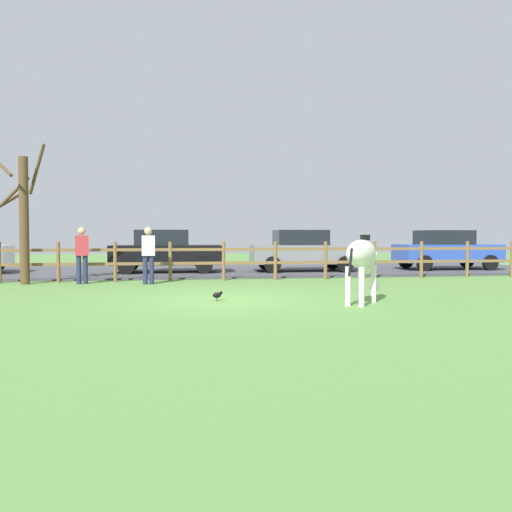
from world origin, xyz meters
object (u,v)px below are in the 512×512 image
Objects in this scene: parked_car_blue at (446,250)px; parked_car_black at (165,251)px; parked_car_grey at (303,250)px; zebra at (363,258)px; crow_on_grass at (217,295)px; bare_tree at (23,215)px; visitor_right_of_tree at (82,253)px; visitor_left_of_tree at (148,253)px.

parked_car_blue and parked_car_black have the same top height.
parked_car_blue is at bearing 1.83° from parked_car_grey.
parked_car_black is at bearing 177.99° from parked_car_grey.
zebra is 3.14m from crow_on_grass.
bare_tree reaches higher than parked_car_blue.
parked_car_black is 0.99× the size of parked_car_grey.
bare_tree is 1.00× the size of parked_car_blue.
crow_on_grass is 0.13× the size of visitor_right_of_tree.
zebra is at bearing -17.56° from crow_on_grass.
bare_tree is at bearing 171.83° from visitor_left_of_tree.
visitor_left_of_tree reaches higher than parked_car_black.
visitor_left_of_tree is (-5.56, -3.99, 0.06)m from parked_car_grey.
crow_on_grass is 9.04m from parked_car_grey.
crow_on_grass is 8.42m from parked_car_black.
visitor_right_of_tree is at bearing 140.10° from zebra.
crow_on_grass is 12.90m from parked_car_blue.
parked_car_black is at bearing 114.30° from zebra.
bare_tree reaches higher than crow_on_grass.
crow_on_grass is at bearing -41.74° from bare_tree.
parked_car_blue and parked_car_grey have the same top height.
parked_car_grey is 6.85m from visitor_left_of_tree.
bare_tree is 1.00× the size of parked_car_grey.
parked_car_blue is (6.94, 9.22, -0.08)m from zebra.
visitor_right_of_tree is at bearing -5.27° from bare_tree.
parked_car_black reaches higher than crow_on_grass.
parked_car_grey is at bearing 35.67° from visitor_left_of_tree.
visitor_left_of_tree reaches higher than parked_car_grey.
parked_car_grey is at bearing 64.30° from crow_on_grass.
crow_on_grass is 0.05× the size of parked_car_blue.
zebra is at bearing -126.96° from parked_car_blue.
parked_car_blue reaches higher than zebra.
parked_car_grey is 8.30m from visitor_right_of_tree.
zebra is at bearing -96.36° from parked_car_grey.
bare_tree is at bearing -166.26° from parked_car_blue.
crow_on_grass is 0.13× the size of visitor_left_of_tree.
parked_car_grey is 2.46× the size of visitor_right_of_tree.
parked_car_blue is at bearing 19.99° from visitor_left_of_tree.
crow_on_grass is at bearing -68.10° from visitor_left_of_tree.
zebra is 10.11m from parked_car_black.
parked_car_black and parked_car_grey have the same top height.
crow_on_grass is 4.51m from visitor_left_of_tree.
zebra is at bearing -34.44° from bare_tree.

